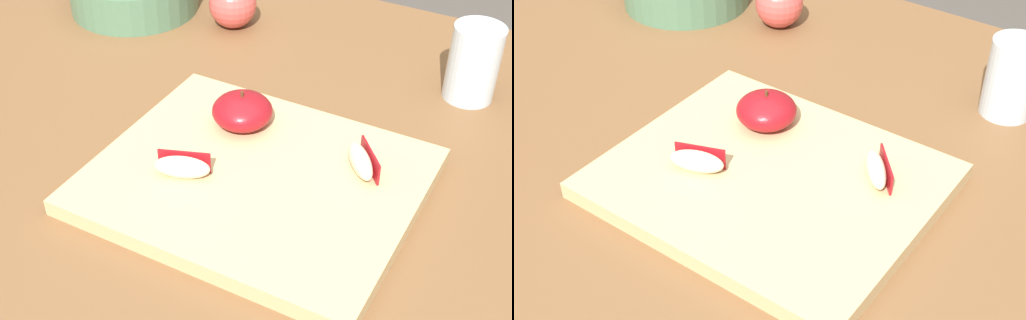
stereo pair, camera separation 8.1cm
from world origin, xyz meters
The scene contains 7 objects.
dining_table centered at (0.00, 0.00, 0.66)m, with size 1.43×0.89×0.75m.
cutting_board centered at (0.06, -0.09, 0.76)m, with size 0.36×0.31×0.02m.
apple_half_skin_up centered at (-0.01, -0.01, 0.79)m, with size 0.08×0.08×0.05m.
apple_wedge_front centered at (0.16, -0.03, 0.79)m, with size 0.06×0.06×0.03m.
apple_wedge_back centered at (-0.01, -0.13, 0.79)m, with size 0.07×0.04×0.03m.
whole_apple_pink_lady centered at (-0.17, 0.25, 0.79)m, with size 0.08×0.08×0.08m.
drinking_glass_water centered at (0.22, 0.22, 0.81)m, with size 0.07×0.07×0.10m.
Camera 1 is at (0.36, -0.65, 1.29)m, focal length 50.64 mm.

